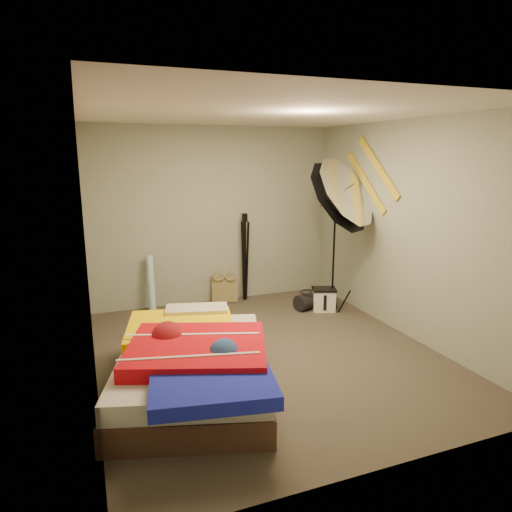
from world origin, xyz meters
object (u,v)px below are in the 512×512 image
wrapping_roll (151,284)px  bed (194,364)px  duffel_bag (308,301)px  camera_tripod (245,251)px  photo_umbrella (338,198)px  camera_case (324,300)px  tote_bag (225,289)px

wrapping_roll → bed: wrapping_roll is taller
duffel_bag → camera_tripod: camera_tripod is taller
camera_tripod → duffel_bag: bearing=-46.6°
wrapping_roll → photo_umbrella: (2.23, -1.04, 1.18)m
camera_case → duffel_bag: bearing=162.7°
tote_bag → photo_umbrella: 2.12m
tote_bag → camera_tripod: (0.30, -0.03, 0.55)m
camera_tripod → wrapping_roll: bearing=-177.8°
tote_bag → duffel_bag: (0.97, -0.75, -0.08)m
tote_bag → duffel_bag: tote_bag is taller
duffel_bag → bed: size_ratio=0.17×
duffel_bag → bed: (-2.01, -1.67, 0.16)m
wrapping_roll → bed: bearing=-89.2°
tote_bag → photo_umbrella: photo_umbrella is taller
camera_case → photo_umbrella: 1.44m
tote_bag → duffel_bag: bearing=-19.8°
wrapping_roll → photo_umbrella: 2.73m
bed → camera_tripod: bearing=60.7°
tote_bag → bed: (-1.04, -2.42, 0.08)m
photo_umbrella → camera_tripod: bearing=128.4°
duffel_bag → camera_tripod: 1.16m
wrapping_roll → duffel_bag: wrapping_roll is taller
duffel_bag → tote_bag: bearing=123.7°
duffel_bag → photo_umbrella: size_ratio=0.17×
camera_case → camera_tripod: camera_tripod is taller
tote_bag → wrapping_roll: (-1.07, -0.08, 0.20)m
wrapping_roll → camera_case: 2.37m
camera_case → bed: size_ratio=0.13×
wrapping_roll → camera_case: (2.22, -0.80, -0.24)m
wrapping_roll → photo_umbrella: photo_umbrella is taller
tote_bag → camera_case: 1.45m
tote_bag → bed: 2.63m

